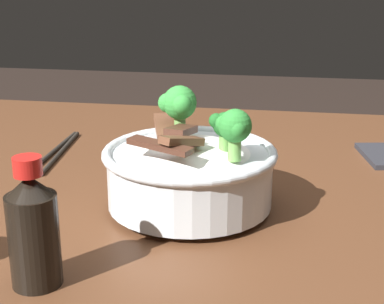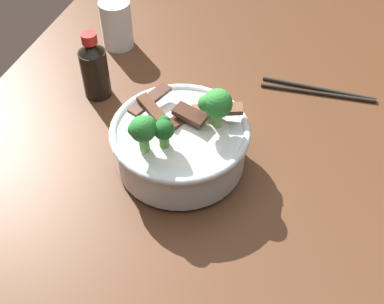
{
  "view_description": "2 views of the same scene",
  "coord_description": "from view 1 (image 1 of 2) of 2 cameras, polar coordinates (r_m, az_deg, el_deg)",
  "views": [
    {
      "loc": [
        -0.22,
        0.75,
        1.1
      ],
      "look_at": [
        -0.1,
        0.04,
        0.86
      ],
      "focal_mm": 55.94,
      "sensor_mm": 36.0,
      "label": 1
    },
    {
      "loc": [
        -0.61,
        -0.13,
        1.41
      ],
      "look_at": [
        -0.11,
        0.04,
        0.84
      ],
      "focal_mm": 47.21,
      "sensor_mm": 36.0,
      "label": 2
    }
  ],
  "objects": [
    {
      "name": "rice_bowl",
      "position": [
        0.74,
        -0.18,
        -1.57
      ],
      "size": [
        0.22,
        0.22,
        0.15
      ],
      "color": "silver",
      "rests_on": "dining_table"
    },
    {
      "name": "chopsticks_pair",
      "position": [
        0.99,
        -12.73,
        0.03
      ],
      "size": [
        0.03,
        0.21,
        0.01
      ],
      "color": "#28231E",
      "rests_on": "dining_table"
    },
    {
      "name": "dining_table",
      "position": [
        0.88,
        -5.92,
        -9.75
      ],
      "size": [
        1.13,
        0.93,
        0.8
      ],
      "color": "#56331E",
      "rests_on": "ground"
    },
    {
      "name": "soy_sauce_bottle",
      "position": [
        0.59,
        -14.9,
        -7.15
      ],
      "size": [
        0.05,
        0.05,
        0.13
      ],
      "color": "black",
      "rests_on": "dining_table"
    }
  ]
}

